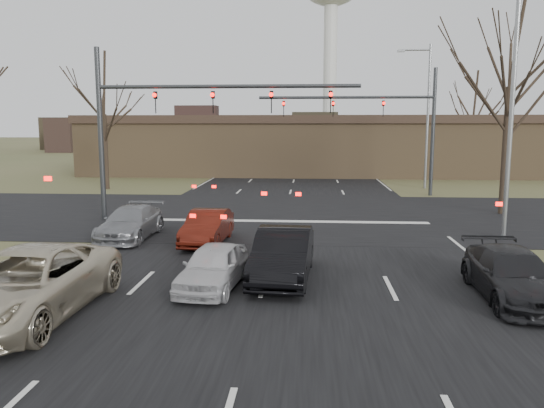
% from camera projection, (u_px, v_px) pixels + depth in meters
% --- Properties ---
extents(ground, '(360.00, 360.00, 0.00)m').
position_uv_depth(ground, '(252.00, 326.00, 11.89)').
color(ground, '#474F2A').
rests_on(ground, ground).
extents(road_main, '(14.00, 300.00, 0.02)m').
position_uv_depth(road_main, '(300.00, 159.00, 71.09)').
color(road_main, black).
rests_on(road_main, ground).
extents(road_cross, '(200.00, 14.00, 0.02)m').
position_uv_depth(road_cross, '(284.00, 214.00, 26.69)').
color(road_cross, black).
rests_on(road_cross, ground).
extents(building, '(42.40, 10.40, 5.30)m').
position_uv_depth(building, '(318.00, 145.00, 48.85)').
color(building, olive).
rests_on(building, ground).
extents(mast_arm_near, '(12.12, 0.24, 8.00)m').
position_uv_depth(mast_arm_near, '(169.00, 112.00, 24.33)').
color(mast_arm_near, '#383A3D').
rests_on(mast_arm_near, ground).
extents(mast_arm_far, '(11.12, 0.24, 8.00)m').
position_uv_depth(mast_arm_far, '(388.00, 116.00, 33.41)').
color(mast_arm_far, '#383A3D').
rests_on(mast_arm_far, ground).
extents(streetlight_right_near, '(2.34, 0.25, 10.00)m').
position_uv_depth(streetlight_right_near, '(508.00, 96.00, 20.32)').
color(streetlight_right_near, gray).
rests_on(streetlight_right_near, ground).
extents(streetlight_right_far, '(2.34, 0.25, 10.00)m').
position_uv_depth(streetlight_right_far, '(425.00, 109.00, 37.06)').
color(streetlight_right_far, gray).
rests_on(streetlight_right_far, ground).
extents(tree_right_near, '(6.90, 6.90, 11.50)m').
position_uv_depth(tree_right_near, '(513.00, 33.00, 25.60)').
color(tree_right_near, black).
rests_on(tree_right_near, ground).
extents(tree_left_far, '(5.70, 5.70, 9.50)m').
position_uv_depth(tree_left_far, '(103.00, 83.00, 36.37)').
color(tree_left_far, black).
rests_on(tree_left_far, ground).
extents(tree_right_far, '(5.40, 5.40, 9.00)m').
position_uv_depth(tree_right_far, '(474.00, 95.00, 44.36)').
color(tree_right_far, black).
rests_on(tree_right_far, ground).
extents(car_silver_suv, '(2.87, 5.85, 1.60)m').
position_uv_depth(car_silver_suv, '(26.00, 284.00, 12.32)').
color(car_silver_suv, '#BEB39A').
rests_on(car_silver_suv, ground).
extents(car_white_sedan, '(1.83, 3.73, 1.22)m').
position_uv_depth(car_white_sedan, '(213.00, 267.00, 14.57)').
color(car_white_sedan, silver).
rests_on(car_white_sedan, ground).
extents(car_black_hatch, '(1.82, 4.54, 1.47)m').
position_uv_depth(car_black_hatch, '(283.00, 254.00, 15.42)').
color(car_black_hatch, black).
rests_on(car_black_hatch, ground).
extents(car_charcoal_sedan, '(1.85, 4.42, 1.27)m').
position_uv_depth(car_charcoal_sedan, '(513.00, 275.00, 13.64)').
color(car_charcoal_sedan, black).
rests_on(car_charcoal_sedan, ground).
extents(car_grey_ahead, '(1.86, 4.40, 1.27)m').
position_uv_depth(car_grey_ahead, '(131.00, 223.00, 21.01)').
color(car_grey_ahead, gray).
rests_on(car_grey_ahead, ground).
extents(car_red_ahead, '(1.50, 3.91, 1.27)m').
position_uv_depth(car_red_ahead, '(207.00, 227.00, 20.07)').
color(car_red_ahead, '#4E130B').
rests_on(car_red_ahead, ground).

